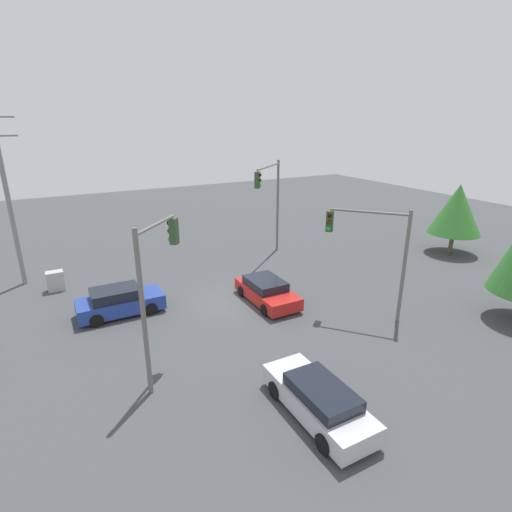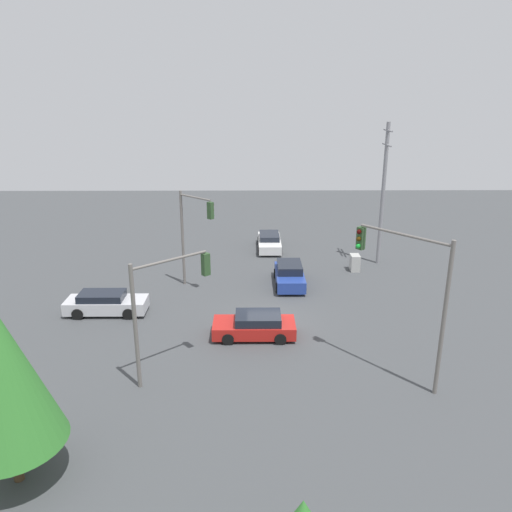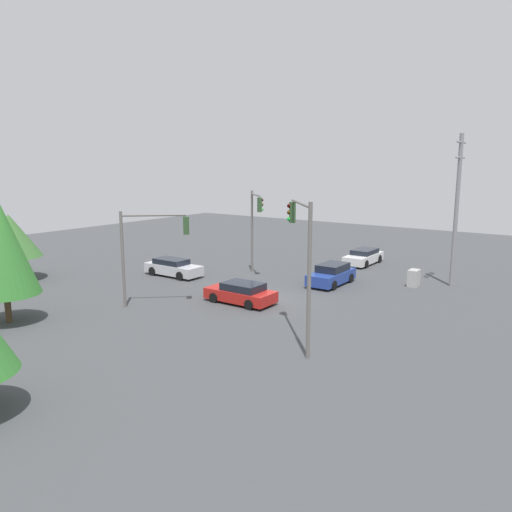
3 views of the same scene
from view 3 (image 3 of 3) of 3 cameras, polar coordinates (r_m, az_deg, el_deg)
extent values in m
plane|color=#424447|center=(31.94, 1.41, -4.88)|extent=(80.00, 80.00, 0.00)
cube|color=silver|center=(38.63, -9.40, -1.47)|extent=(1.72, 4.69, 0.72)
cube|color=black|center=(38.67, -9.67, -0.60)|extent=(1.52, 2.58, 0.42)
cylinder|color=black|center=(38.27, -6.98, -1.84)|extent=(0.22, 0.66, 0.66)
cylinder|color=black|center=(37.11, -8.67, -2.28)|extent=(0.22, 0.66, 0.66)
cylinder|color=black|center=(40.24, -10.05, -1.31)|extent=(0.22, 0.66, 0.66)
cylinder|color=black|center=(39.14, -11.74, -1.71)|extent=(0.22, 0.66, 0.66)
cube|color=#233D93|center=(35.82, 8.58, -2.36)|extent=(4.35, 1.84, 0.76)
cube|color=black|center=(35.88, 8.77, -1.29)|extent=(2.39, 1.62, 0.53)
cylinder|color=black|center=(34.32, 8.85, -3.34)|extent=(0.66, 0.22, 0.66)
cylinder|color=black|center=(35.11, 6.30, -2.96)|extent=(0.66, 0.22, 0.66)
cylinder|color=black|center=(36.70, 10.74, -2.49)|extent=(0.66, 0.22, 0.66)
cylinder|color=black|center=(37.43, 8.31, -2.15)|extent=(0.66, 0.22, 0.66)
cube|color=red|center=(30.89, -1.81, -4.45)|extent=(1.93, 4.36, 0.66)
cube|color=black|center=(30.63, -1.49, -3.50)|extent=(1.70, 2.40, 0.46)
cylinder|color=black|center=(31.07, -4.83, -4.76)|extent=(0.22, 0.62, 0.62)
cylinder|color=black|center=(32.44, -2.74, -4.07)|extent=(0.22, 0.62, 0.62)
cylinder|color=black|center=(29.46, -0.78, -5.58)|extent=(0.22, 0.62, 0.62)
cylinder|color=black|center=(30.90, 1.23, -4.81)|extent=(0.22, 0.62, 0.62)
cube|color=silver|center=(43.52, 12.16, -0.23)|extent=(4.66, 1.81, 0.68)
cube|color=black|center=(43.64, 12.31, 0.51)|extent=(2.56, 1.59, 0.41)
cylinder|color=black|center=(41.92, 12.45, -0.92)|extent=(0.67, 0.22, 0.67)
cylinder|color=black|center=(42.60, 10.32, -0.66)|extent=(0.67, 0.22, 0.67)
cylinder|color=black|center=(44.56, 13.90, -0.31)|extent=(0.67, 0.22, 0.67)
cylinder|color=black|center=(45.20, 11.88, -0.07)|extent=(0.67, 0.22, 0.67)
cylinder|color=slate|center=(21.64, 6.08, -2.99)|extent=(0.18, 0.18, 6.91)
cylinder|color=slate|center=(23.28, 5.14, 5.99)|extent=(3.41, 2.99, 0.12)
cube|color=#2D4C28|center=(25.50, 4.19, 4.99)|extent=(0.44, 0.43, 1.05)
sphere|color=#360503|center=(25.44, 3.81, 5.74)|extent=(0.22, 0.22, 0.22)
sphere|color=#392605|center=(25.47, 3.80, 4.99)|extent=(0.22, 0.22, 0.22)
sphere|color=green|center=(25.50, 3.79, 4.24)|extent=(0.22, 0.22, 0.22)
cylinder|color=slate|center=(39.23, -0.46, 2.81)|extent=(0.18, 0.18, 6.41)
cylinder|color=slate|center=(37.57, -0.04, 7.00)|extent=(2.00, 2.14, 0.12)
cube|color=#2D4C28|center=(36.24, 0.41, 5.88)|extent=(0.44, 0.44, 1.05)
sphere|color=#360503|center=(36.25, 0.68, 6.41)|extent=(0.22, 0.22, 0.22)
sphere|color=#392605|center=(36.28, 0.68, 5.88)|extent=(0.22, 0.22, 0.22)
sphere|color=green|center=(36.31, 0.68, 5.35)|extent=(0.22, 0.22, 0.22)
cylinder|color=slate|center=(30.45, -14.97, -0.44)|extent=(0.18, 0.18, 5.75)
cylinder|color=slate|center=(29.82, -11.64, 4.57)|extent=(2.55, 2.92, 0.12)
cube|color=#2D4C28|center=(29.75, -7.98, 3.46)|extent=(0.43, 0.44, 1.05)
sphere|color=#360503|center=(29.88, -7.99, 4.14)|extent=(0.22, 0.22, 0.22)
sphere|color=#392605|center=(29.92, -7.97, 3.50)|extent=(0.22, 0.22, 0.22)
sphere|color=green|center=(29.96, -7.95, 2.87)|extent=(0.22, 0.22, 0.22)
cylinder|color=gray|center=(36.92, 21.92, 4.73)|extent=(0.28, 0.28, 10.47)
cylinder|color=gray|center=(36.80, 22.42, 11.92)|extent=(2.20, 0.12, 0.12)
cylinder|color=gray|center=(36.78, 22.31, 10.37)|extent=(2.20, 0.12, 0.12)
cube|color=#B2B2AD|center=(36.57, 17.58, -2.42)|extent=(0.95, 0.65, 1.19)
cylinder|color=brown|center=(40.85, -26.02, -1.28)|extent=(0.51, 0.51, 1.74)
cone|color=#3D7033|center=(40.47, -26.30, 2.10)|extent=(4.30, 4.30, 3.13)
cylinder|color=#4C3823|center=(30.27, -26.48, -5.35)|extent=(0.33, 0.33, 1.56)
cone|color=#337A2D|center=(29.60, -27.00, 0.83)|extent=(3.60, 3.60, 5.06)
camera|label=1|loc=(49.31, -11.27, 11.87)|focal=28.00mm
camera|label=2|loc=(18.54, -57.82, 17.94)|focal=35.00mm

